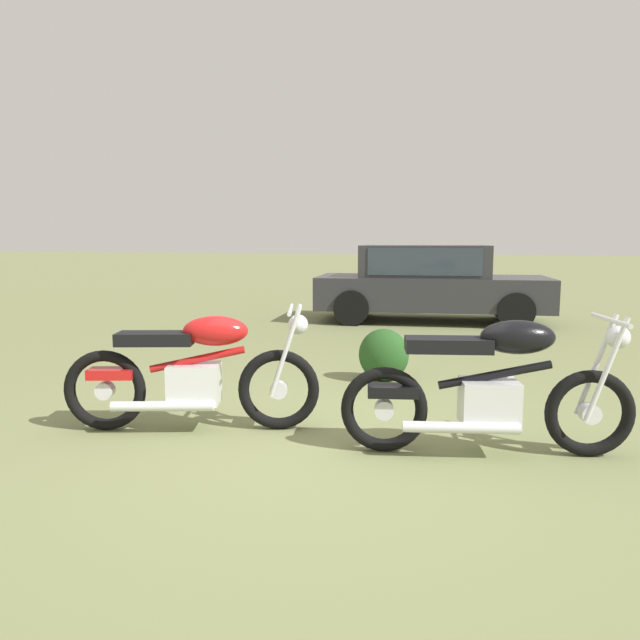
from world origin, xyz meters
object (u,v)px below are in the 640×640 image
motorcycle_red (194,372)px  car_charcoal (428,279)px  motorcycle_black (490,388)px  shrub_low (384,355)px

motorcycle_red → car_charcoal: (0.95, 7.12, 0.32)m
motorcycle_black → shrub_low: motorcycle_black is taller
car_charcoal → shrub_low: car_charcoal is taller
motorcycle_red → motorcycle_black: same height
motorcycle_red → car_charcoal: car_charcoal is taller
motorcycle_red → motorcycle_black: size_ratio=0.97×
motorcycle_red → motorcycle_black: bearing=-15.1°
car_charcoal → motorcycle_black: bearing=-86.9°
motorcycle_red → car_charcoal: size_ratio=0.45×
motorcycle_black → car_charcoal: car_charcoal is taller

